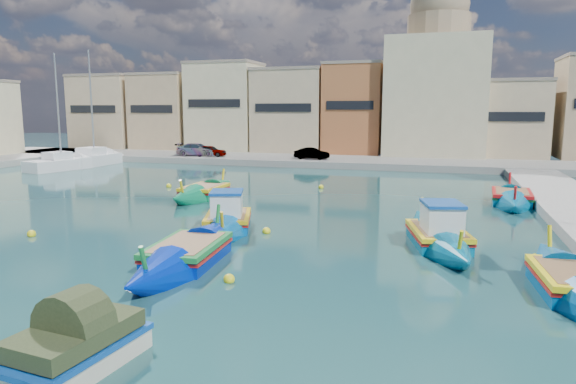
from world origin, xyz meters
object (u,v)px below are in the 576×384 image
at_px(luzzu_blue_south, 188,255).
at_px(luzzu_green, 204,193).
at_px(luzzu_turquoise_cabin, 438,237).
at_px(luzzu_cyan_mid, 511,199).
at_px(yacht_midnorth, 74,164).
at_px(yacht_north, 104,159).
at_px(luzzu_blue_cabin, 228,221).
at_px(luzzu_cyan_south, 574,285).
at_px(tender_near, 76,348).
at_px(church_block, 436,80).

bearing_deg(luzzu_blue_south, luzzu_green, 113.74).
relative_size(luzzu_turquoise_cabin, luzzu_green, 1.13).
bearing_deg(luzzu_cyan_mid, yacht_midnorth, 168.52).
bearing_deg(yacht_north, luzzu_blue_cabin, -44.08).
height_order(yacht_north, yacht_midnorth, yacht_north).
height_order(luzzu_green, luzzu_cyan_south, luzzu_green).
bearing_deg(yacht_north, luzzu_turquoise_cabin, -35.03).
bearing_deg(tender_near, yacht_north, 125.75).
bearing_deg(luzzu_blue_south, luzzu_cyan_mid, 52.14).
relative_size(luzzu_green, yacht_north, 0.67).
distance_m(church_block, luzzu_blue_south, 43.13).
height_order(luzzu_turquoise_cabin, luzzu_blue_south, luzzu_turquoise_cabin).
height_order(church_block, luzzu_turquoise_cabin, church_block).
relative_size(luzzu_cyan_south, tender_near, 2.54).
distance_m(luzzu_green, luzzu_blue_south, 13.84).
xyz_separation_m(luzzu_blue_south, tender_near, (1.39, -7.49, 0.18)).
xyz_separation_m(luzzu_cyan_mid, yacht_midnorth, (-36.24, 7.36, 0.17)).
height_order(church_block, luzzu_cyan_south, church_block).
bearing_deg(yacht_north, luzzu_cyan_mid, -18.02).
bearing_deg(luzzu_blue_south, luzzu_turquoise_cabin, 30.64).
height_order(luzzu_turquoise_cabin, yacht_north, yacht_north).
relative_size(luzzu_turquoise_cabin, tender_near, 2.83).
xyz_separation_m(luzzu_blue_south, yacht_north, (-23.94, 27.70, 0.19)).
bearing_deg(tender_near, luzzu_cyan_mid, 64.88).
relative_size(luzzu_cyan_mid, luzzu_cyan_south, 1.08).
xyz_separation_m(luzzu_turquoise_cabin, yacht_midnorth, (-32.33, 18.26, 0.10)).
distance_m(church_block, luzzu_turquoise_cabin, 37.61).
xyz_separation_m(luzzu_turquoise_cabin, luzzu_cyan_mid, (3.91, 10.89, -0.07)).
bearing_deg(yacht_midnorth, luzzu_green, -30.03).
height_order(luzzu_turquoise_cabin, luzzu_cyan_south, luzzu_turquoise_cabin).
height_order(luzzu_cyan_south, tender_near, luzzu_cyan_south).
height_order(luzzu_cyan_mid, tender_near, luzzu_cyan_mid).
height_order(luzzu_turquoise_cabin, tender_near, luzzu_turquoise_cabin).
xyz_separation_m(luzzu_blue_cabin, luzzu_green, (-4.83, 7.43, -0.07)).
distance_m(yacht_north, yacht_midnorth, 4.44).
relative_size(luzzu_turquoise_cabin, luzzu_cyan_mid, 1.03).
bearing_deg(luzzu_blue_cabin, luzzu_cyan_south, -19.98).
height_order(luzzu_turquoise_cabin, yacht_midnorth, yacht_midnorth).
relative_size(church_block, luzzu_blue_south, 2.07).
relative_size(church_block, yacht_midnorth, 1.74).
relative_size(luzzu_cyan_mid, yacht_midnorth, 0.79).
relative_size(luzzu_blue_cabin, luzzu_blue_south, 0.86).
distance_m(tender_near, yacht_midnorth, 39.80).
xyz_separation_m(luzzu_blue_south, yacht_midnorth, (-23.89, 23.26, 0.16)).
bearing_deg(church_block, luzzu_blue_south, -100.00).
bearing_deg(luzzu_green, luzzu_cyan_south, -34.22).
xyz_separation_m(tender_near, yacht_north, (-25.33, 35.19, 0.01)).
xyz_separation_m(luzzu_green, luzzu_blue_south, (5.57, -12.67, 0.01)).
bearing_deg(luzzu_cyan_mid, yacht_north, 161.98).
relative_size(luzzu_turquoise_cabin, yacht_midnorth, 0.81).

